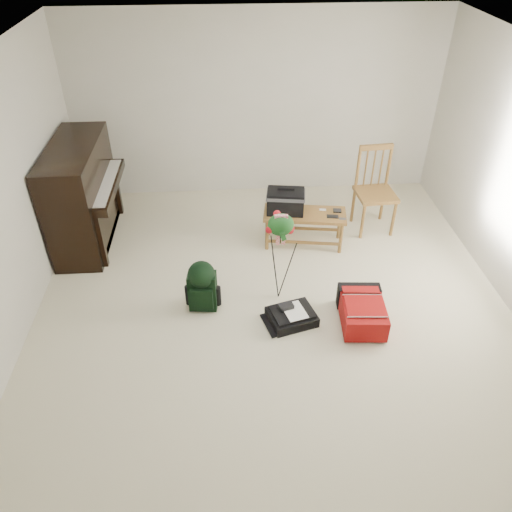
{
  "coord_description": "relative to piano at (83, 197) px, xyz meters",
  "views": [
    {
      "loc": [
        -0.46,
        -3.83,
        3.6
      ],
      "look_at": [
        -0.17,
        0.35,
        0.52
      ],
      "focal_mm": 35.0,
      "sensor_mm": 36.0,
      "label": 1
    }
  ],
  "objects": [
    {
      "name": "ceiling",
      "position": [
        2.19,
        -1.6,
        1.9
      ],
      "size": [
        5.0,
        5.5,
        0.01
      ],
      "primitive_type": "cube",
      "color": "white",
      "rests_on": "wall_back"
    },
    {
      "name": "green_backpack",
      "position": [
        1.45,
        -1.43,
        -0.28
      ],
      "size": [
        0.31,
        0.28,
        0.58
      ],
      "rotation": [
        0.0,
        0.0,
        -0.11
      ],
      "color": "black",
      "rests_on": "floor"
    },
    {
      "name": "flower_stand",
      "position": [
        2.26,
        -1.31,
        -0.07
      ],
      "size": [
        0.35,
        0.35,
        1.08
      ],
      "rotation": [
        0.0,
        0.0,
        -0.04
      ],
      "color": "black",
      "rests_on": "floor"
    },
    {
      "name": "red_suitcase",
      "position": [
        3.06,
        -1.72,
        -0.46
      ],
      "size": [
        0.47,
        0.66,
        0.27
      ],
      "rotation": [
        0.0,
        0.0,
        -0.08
      ],
      "color": "#A01706",
      "rests_on": "floor"
    },
    {
      "name": "dining_chair",
      "position": [
        3.62,
        0.01,
        -0.07
      ],
      "size": [
        0.5,
        0.5,
        1.09
      ],
      "rotation": [
        0.0,
        0.0,
        0.07
      ],
      "color": "olive",
      "rests_on": "floor"
    },
    {
      "name": "black_duffel",
      "position": [
        2.35,
        -1.7,
        -0.53
      ],
      "size": [
        0.54,
        0.48,
        0.19
      ],
      "rotation": [
        0.0,
        0.0,
        0.28
      ],
      "color": "black",
      "rests_on": "floor"
    },
    {
      "name": "bench",
      "position": [
        2.51,
        -0.3,
        -0.06
      ],
      "size": [
        1.04,
        0.54,
        0.76
      ],
      "rotation": [
        0.0,
        0.0,
        -0.15
      ],
      "color": "olive",
      "rests_on": "floor"
    },
    {
      "name": "floor",
      "position": [
        2.19,
        -1.6,
        -0.6
      ],
      "size": [
        5.0,
        5.5,
        0.01
      ],
      "primitive_type": "cube",
      "color": "beige",
      "rests_on": "ground"
    },
    {
      "name": "piano",
      "position": [
        0.0,
        0.0,
        0.0
      ],
      "size": [
        0.71,
        1.5,
        1.25
      ],
      "color": "black",
      "rests_on": "floor"
    },
    {
      "name": "wall_back",
      "position": [
        2.19,
        1.15,
        0.65
      ],
      "size": [
        5.0,
        0.04,
        2.5
      ],
      "primitive_type": "cube",
      "color": "beige",
      "rests_on": "floor"
    }
  ]
}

